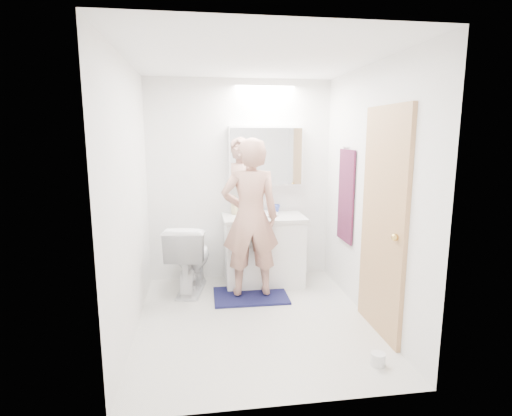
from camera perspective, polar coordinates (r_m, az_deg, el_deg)
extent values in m
plane|color=silver|center=(4.01, -0.20, -15.62)|extent=(2.50, 2.50, 0.00)
plane|color=white|center=(3.66, -0.23, 20.52)|extent=(2.50, 2.50, 0.00)
plane|color=white|center=(4.87, -2.28, 3.84)|extent=(2.50, 0.00, 2.50)
plane|color=white|center=(2.43, 3.91, -2.91)|extent=(2.50, 0.00, 2.50)
plane|color=white|center=(3.66, -17.55, 1.14)|extent=(0.00, 2.50, 2.50)
plane|color=white|center=(3.95, 15.81, 1.89)|extent=(0.00, 2.50, 2.50)
cube|color=white|center=(4.79, 1.06, -6.18)|extent=(0.90, 0.55, 0.78)
cube|color=silver|center=(4.69, 1.08, -1.37)|extent=(0.95, 0.58, 0.04)
cylinder|color=white|center=(4.71, 1.02, -0.88)|extent=(0.36, 0.36, 0.03)
cylinder|color=silver|center=(4.88, 0.67, 0.30)|extent=(0.02, 0.02, 0.16)
cube|color=white|center=(4.81, 1.38, 7.34)|extent=(0.88, 0.14, 0.70)
cube|color=silver|center=(4.74, 1.53, 7.29)|extent=(0.84, 0.01, 0.66)
imported|color=white|center=(4.62, -9.36, -6.91)|extent=(0.57, 0.84, 0.78)
cube|color=#171544|center=(4.52, -0.77, -12.32)|extent=(0.81, 0.56, 0.02)
imported|color=tan|center=(4.26, -0.80, -1.39)|extent=(0.62, 0.41, 1.68)
cube|color=tan|center=(3.66, 17.58, -2.04)|extent=(0.04, 0.80, 2.00)
sphere|color=gold|center=(3.40, 19.11, -3.96)|extent=(0.06, 0.06, 0.06)
cube|color=#0F1A31|center=(4.46, 12.63, 1.67)|extent=(0.02, 0.42, 1.00)
cylinder|color=silver|center=(4.40, 12.74, 8.37)|extent=(0.07, 0.02, 0.02)
imported|color=tan|center=(4.77, -3.06, 0.45)|extent=(0.11, 0.11, 0.23)
imported|color=#527DB0|center=(4.82, -1.71, 0.23)|extent=(0.11, 0.11, 0.17)
imported|color=#384CAA|center=(4.86, 2.79, -0.11)|extent=(0.13, 0.13, 0.10)
cylinder|color=silver|center=(3.44, 16.92, -19.84)|extent=(0.11, 0.11, 0.10)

